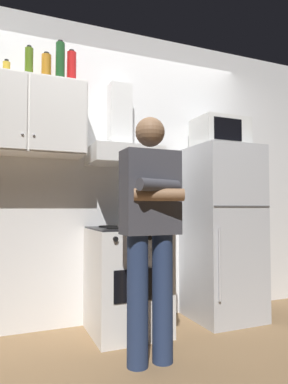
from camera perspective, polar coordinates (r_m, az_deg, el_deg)
name	(u,v)px	position (r m, az deg, el deg)	size (l,w,h in m)	color
ground_plane	(144,343)	(2.84, 0.00, -23.89)	(7.00, 7.00, 0.00)	olive
back_wall_tiled	(120,174)	(3.22, -4.08, 3.10)	(4.80, 0.10, 2.70)	white
upper_cabinet	(27,117)	(2.91, -19.00, 11.85)	(0.90, 0.37, 0.60)	white
stove_oven	(127,279)	(2.92, -2.86, -14.40)	(0.60, 0.62, 0.87)	white
range_hood	(122,143)	(3.03, -3.62, 8.19)	(0.60, 0.44, 0.75)	white
refrigerator	(222,232)	(3.31, 12.95, -6.53)	(0.60, 0.62, 1.60)	silver
microwave	(220,133)	(3.39, 12.59, 9.54)	(0.48, 0.37, 0.28)	silver
person_standing	(151,227)	(2.28, 1.10, -5.84)	(0.38, 0.33, 1.64)	navy
cooking_pot	(147,219)	(2.80, 0.50, -4.57)	(0.31, 0.21, 0.12)	#B7BABF
bottle_wine_green	(60,62)	(3.05, -13.85, 20.33)	(0.07, 0.07, 0.35)	#19471E
bottle_olive_oil	(29,63)	(3.02, -18.69, 19.79)	(0.06, 0.06, 0.26)	#4C6B19
bottle_spice_jar	(6,70)	(3.06, -22.03, 18.44)	(0.06, 0.06, 0.15)	gold
bottle_soda_red	(72,69)	(3.09, -12.03, 19.55)	(0.08, 0.08, 0.30)	red
bottle_liquor_amber	(46,69)	(3.10, -16.03, 19.18)	(0.08, 0.08, 0.26)	#B7721E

